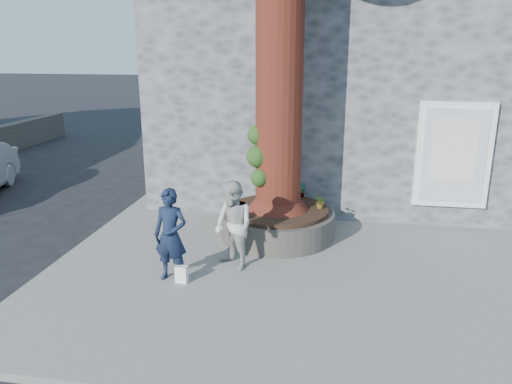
# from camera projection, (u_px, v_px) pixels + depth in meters

# --- Properties ---
(ground) EXTENTS (120.00, 120.00, 0.00)m
(ground) POSITION_uv_depth(u_px,v_px,m) (216.00, 282.00, 8.52)
(ground) COLOR black
(ground) RESTS_ON ground
(pavement) EXTENTS (9.00, 8.00, 0.12)m
(pavement) POSITION_uv_depth(u_px,v_px,m) (308.00, 261.00, 9.20)
(pavement) COLOR slate
(pavement) RESTS_ON ground
(yellow_line) EXTENTS (0.10, 30.00, 0.01)m
(yellow_line) POSITION_uv_depth(u_px,v_px,m) (80.00, 247.00, 9.96)
(yellow_line) COLOR yellow
(yellow_line) RESTS_ON ground
(stone_shop) EXTENTS (10.30, 8.30, 6.30)m
(stone_shop) POSITION_uv_depth(u_px,v_px,m) (362.00, 72.00, 14.02)
(stone_shop) COLOR #45484A
(stone_shop) RESTS_ON ground
(planter) EXTENTS (2.30, 2.30, 0.60)m
(planter) POSITION_uv_depth(u_px,v_px,m) (278.00, 223.00, 10.16)
(planter) COLOR black
(planter) RESTS_ON pavement
(man) EXTENTS (0.61, 0.43, 1.56)m
(man) POSITION_uv_depth(u_px,v_px,m) (171.00, 235.00, 8.14)
(man) COLOR #111B31
(man) RESTS_ON pavement
(woman) EXTENTS (0.96, 0.95, 1.56)m
(woman) POSITION_uv_depth(u_px,v_px,m) (234.00, 226.00, 8.58)
(woman) COLOR #B5B4AE
(woman) RESTS_ON pavement
(shopping_bag) EXTENTS (0.21, 0.14, 0.28)m
(shopping_bag) POSITION_uv_depth(u_px,v_px,m) (182.00, 274.00, 8.21)
(shopping_bag) COLOR white
(shopping_bag) RESTS_ON pavement
(plant_a) EXTENTS (0.19, 0.21, 0.32)m
(plant_a) POSITION_uv_depth(u_px,v_px,m) (302.00, 190.00, 10.76)
(plant_a) COLOR gray
(plant_a) RESTS_ON planter
(plant_b) EXTENTS (0.33, 0.33, 0.43)m
(plant_b) POSITION_uv_depth(u_px,v_px,m) (273.00, 186.00, 10.85)
(plant_b) COLOR gray
(plant_b) RESTS_ON planter
(plant_c) EXTENTS (0.22, 0.22, 0.30)m
(plant_c) POSITION_uv_depth(u_px,v_px,m) (234.00, 213.00, 9.35)
(plant_c) COLOR gray
(plant_c) RESTS_ON planter
(plant_d) EXTENTS (0.26, 0.28, 0.28)m
(plant_d) POSITION_uv_depth(u_px,v_px,m) (321.00, 202.00, 10.02)
(plant_d) COLOR gray
(plant_d) RESTS_ON planter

